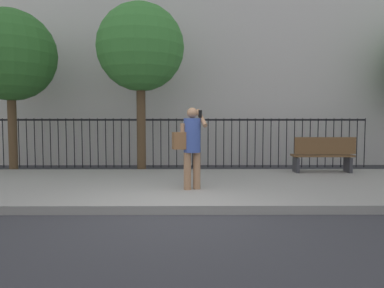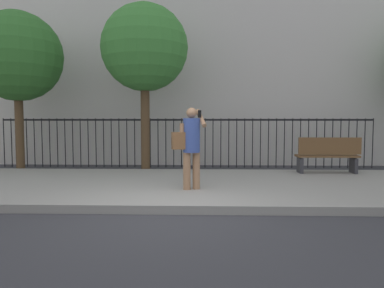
{
  "view_description": "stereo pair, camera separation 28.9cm",
  "coord_description": "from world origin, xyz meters",
  "px_view_note": "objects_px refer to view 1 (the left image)",
  "views": [
    {
      "loc": [
        0.29,
        -5.86,
        1.57
      ],
      "look_at": [
        0.34,
        1.73,
        1.05
      ],
      "focal_mm": 34.0,
      "sensor_mm": 36.0,
      "label": 1
    },
    {
      "loc": [
        0.58,
        -5.86,
        1.57
      ],
      "look_at": [
        0.34,
        1.73,
        1.05
      ],
      "focal_mm": 34.0,
      "sensor_mm": 36.0,
      "label": 2
    }
  ],
  "objects_px": {
    "pedestrian_on_phone": "(191,142)",
    "street_bench": "(323,154)",
    "street_tree_near": "(140,48)",
    "street_tree_mid": "(10,56)"
  },
  "relations": [
    {
      "from": "pedestrian_on_phone",
      "to": "street_tree_near",
      "type": "bearing_deg",
      "value": 113.97
    },
    {
      "from": "pedestrian_on_phone",
      "to": "street_bench",
      "type": "xyz_separation_m",
      "value": [
        3.53,
        2.29,
        -0.46
      ]
    },
    {
      "from": "pedestrian_on_phone",
      "to": "street_bench",
      "type": "height_order",
      "value": "pedestrian_on_phone"
    },
    {
      "from": "pedestrian_on_phone",
      "to": "street_tree_near",
      "type": "xyz_separation_m",
      "value": [
        -1.42,
        3.19,
        2.47
      ]
    },
    {
      "from": "pedestrian_on_phone",
      "to": "street_bench",
      "type": "relative_size",
      "value": 1.03
    },
    {
      "from": "street_bench",
      "to": "street_tree_near",
      "type": "height_order",
      "value": "street_tree_near"
    },
    {
      "from": "street_bench",
      "to": "street_tree_mid",
      "type": "xyz_separation_m",
      "value": [
        -8.62,
        0.83,
        2.7
      ]
    },
    {
      "from": "pedestrian_on_phone",
      "to": "street_bench",
      "type": "distance_m",
      "value": 4.23
    },
    {
      "from": "street_tree_near",
      "to": "pedestrian_on_phone",
      "type": "bearing_deg",
      "value": -66.03
    },
    {
      "from": "street_tree_mid",
      "to": "street_bench",
      "type": "bearing_deg",
      "value": -5.53
    }
  ]
}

